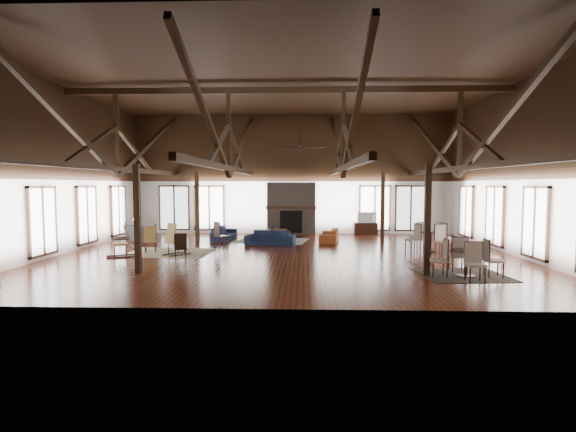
{
  "coord_description": "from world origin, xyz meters",
  "views": [
    {
      "loc": [
        0.64,
        -15.8,
        2.48
      ],
      "look_at": [
        0.04,
        1.0,
        1.31
      ],
      "focal_mm": 28.0,
      "sensor_mm": 36.0,
      "label": 1
    }
  ],
  "objects_px": {
    "sofa_navy_left": "(224,233)",
    "sofa_orange": "(329,235)",
    "cafe_table_far": "(430,238)",
    "armchair": "(140,233)",
    "cafe_table_near": "(466,258)",
    "coffee_table": "(272,231)",
    "sofa_navy_front": "(270,238)",
    "tv_console": "(366,228)"
  },
  "relations": [
    {
      "from": "cafe_table_near",
      "to": "cafe_table_far",
      "type": "relative_size",
      "value": 0.96
    },
    {
      "from": "tv_console",
      "to": "cafe_table_far",
      "type": "bearing_deg",
      "value": -74.53
    },
    {
      "from": "sofa_navy_left",
      "to": "sofa_orange",
      "type": "relative_size",
      "value": 1.07
    },
    {
      "from": "sofa_navy_left",
      "to": "armchair",
      "type": "relative_size",
      "value": 1.82
    },
    {
      "from": "sofa_navy_left",
      "to": "sofa_orange",
      "type": "bearing_deg",
      "value": -92.63
    },
    {
      "from": "coffee_table",
      "to": "cafe_table_near",
      "type": "xyz_separation_m",
      "value": [
        5.78,
        -7.6,
        0.07
      ]
    },
    {
      "from": "sofa_navy_left",
      "to": "sofa_orange",
      "type": "distance_m",
      "value": 4.73
    },
    {
      "from": "sofa_navy_left",
      "to": "coffee_table",
      "type": "xyz_separation_m",
      "value": [
        2.2,
        -0.3,
        0.15
      ]
    },
    {
      "from": "sofa_orange",
      "to": "sofa_navy_front",
      "type": "bearing_deg",
      "value": -56.29
    },
    {
      "from": "coffee_table",
      "to": "tv_console",
      "type": "xyz_separation_m",
      "value": [
        4.51,
        2.8,
        -0.15
      ]
    },
    {
      "from": "sofa_navy_front",
      "to": "cafe_table_near",
      "type": "xyz_separation_m",
      "value": [
        5.76,
        -6.19,
        0.21
      ]
    },
    {
      "from": "sofa_navy_left",
      "to": "tv_console",
      "type": "relative_size",
      "value": 1.75
    },
    {
      "from": "sofa_navy_front",
      "to": "cafe_table_far",
      "type": "xyz_separation_m",
      "value": [
        6.09,
        -1.59,
        0.23
      ]
    },
    {
      "from": "sofa_navy_left",
      "to": "tv_console",
      "type": "distance_m",
      "value": 7.16
    },
    {
      "from": "sofa_navy_front",
      "to": "cafe_table_near",
      "type": "bearing_deg",
      "value": -37.93
    },
    {
      "from": "cafe_table_near",
      "to": "tv_console",
      "type": "relative_size",
      "value": 1.68
    },
    {
      "from": "sofa_navy_front",
      "to": "sofa_navy_left",
      "type": "bearing_deg",
      "value": 151.37
    },
    {
      "from": "tv_console",
      "to": "coffee_table",
      "type": "bearing_deg",
      "value": -148.19
    },
    {
      "from": "sofa_navy_left",
      "to": "cafe_table_far",
      "type": "relative_size",
      "value": 0.99
    },
    {
      "from": "sofa_navy_front",
      "to": "sofa_navy_left",
      "type": "distance_m",
      "value": 2.81
    },
    {
      "from": "sofa_orange",
      "to": "coffee_table",
      "type": "height_order",
      "value": "sofa_orange"
    },
    {
      "from": "sofa_orange",
      "to": "cafe_table_near",
      "type": "xyz_separation_m",
      "value": [
        3.28,
        -7.38,
        0.23
      ]
    },
    {
      "from": "sofa_orange",
      "to": "tv_console",
      "type": "height_order",
      "value": "tv_console"
    },
    {
      "from": "sofa_navy_left",
      "to": "sofa_orange",
      "type": "xyz_separation_m",
      "value": [
        4.71,
        -0.52,
        -0.02
      ]
    },
    {
      "from": "sofa_navy_front",
      "to": "sofa_navy_left",
      "type": "relative_size",
      "value": 1.0
    },
    {
      "from": "armchair",
      "to": "cafe_table_near",
      "type": "height_order",
      "value": "cafe_table_near"
    },
    {
      "from": "armchair",
      "to": "cafe_table_far",
      "type": "height_order",
      "value": "cafe_table_far"
    },
    {
      "from": "sofa_navy_front",
      "to": "coffee_table",
      "type": "distance_m",
      "value": 1.42
    },
    {
      "from": "sofa_navy_front",
      "to": "coffee_table",
      "type": "xyz_separation_m",
      "value": [
        -0.02,
        1.42,
        0.15
      ]
    },
    {
      "from": "armchair",
      "to": "tv_console",
      "type": "distance_m",
      "value": 10.79
    },
    {
      "from": "cafe_table_near",
      "to": "tv_console",
      "type": "bearing_deg",
      "value": 97.0
    },
    {
      "from": "sofa_navy_front",
      "to": "cafe_table_far",
      "type": "height_order",
      "value": "cafe_table_far"
    },
    {
      "from": "armchair",
      "to": "cafe_table_far",
      "type": "bearing_deg",
      "value": -86.2
    },
    {
      "from": "cafe_table_near",
      "to": "coffee_table",
      "type": "bearing_deg",
      "value": 127.26
    },
    {
      "from": "coffee_table",
      "to": "cafe_table_far",
      "type": "xyz_separation_m",
      "value": [
        6.11,
        -3.01,
        0.08
      ]
    },
    {
      "from": "coffee_table",
      "to": "armchair",
      "type": "bearing_deg",
      "value": 177.65
    },
    {
      "from": "cafe_table_far",
      "to": "armchair",
      "type": "bearing_deg",
      "value": 167.26
    },
    {
      "from": "coffee_table",
      "to": "cafe_table_far",
      "type": "relative_size",
      "value": 0.67
    },
    {
      "from": "sofa_navy_front",
      "to": "cafe_table_far",
      "type": "bearing_deg",
      "value": -5.52
    },
    {
      "from": "coffee_table",
      "to": "cafe_table_near",
      "type": "bearing_deg",
      "value": -58.12
    },
    {
      "from": "cafe_table_near",
      "to": "sofa_orange",
      "type": "bearing_deg",
      "value": 113.93
    },
    {
      "from": "sofa_navy_front",
      "to": "sofa_orange",
      "type": "distance_m",
      "value": 2.76
    }
  ]
}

